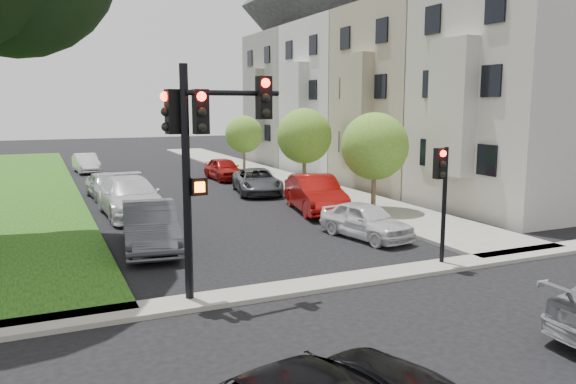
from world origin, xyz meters
name	(u,v)px	position (x,y,z in m)	size (l,w,h in m)	color
ground	(378,309)	(0.00, 0.00, 0.00)	(140.00, 140.00, 0.00)	black
sidewalk_right	(264,174)	(6.75, 24.00, 0.06)	(3.50, 44.00, 0.12)	slate
sidewalk_cross	(335,282)	(0.00, 2.00, 0.06)	(60.00, 1.00, 0.12)	slate
house_a	(525,50)	(12.45, 8.00, 6.93)	(7.70, 7.55, 15.97)	#9D9D9D
house_b	(417,62)	(12.45, 15.50, 6.93)	(7.70, 7.55, 15.97)	gray
house_c	(348,69)	(12.45, 23.00, 6.93)	(7.70, 7.55, 15.97)	#A5A39E
house_d	(300,74)	(12.45, 30.50, 6.93)	(7.70, 7.55, 15.97)	gray
small_tree_a	(375,146)	(6.20, 9.84, 2.86)	(2.87, 2.87, 4.30)	brown
small_tree_b	(304,136)	(6.20, 16.69, 2.95)	(2.95, 2.95, 4.43)	brown
small_tree_c	(244,134)	(6.20, 26.24, 2.57)	(2.57, 2.57, 3.86)	brown
traffic_signal_main	(204,140)	(-3.36, 2.24, 3.82)	(2.71, 0.71, 5.53)	black
traffic_signal_secondary	(442,184)	(3.51, 2.19, 2.40)	(0.43, 0.35, 3.45)	black
car_parked_0	(366,220)	(3.41, 5.99, 0.64)	(1.50, 3.73, 1.27)	silver
car_parked_1	(315,194)	(4.00, 11.01, 0.80)	(1.69, 4.85, 1.60)	maroon
car_parked_2	(257,181)	(3.51, 16.78, 0.65)	(2.16, 4.68, 1.30)	#3F4247
car_parked_3	(224,169)	(3.56, 22.60, 0.68)	(1.61, 4.00, 1.36)	maroon
car_parked_5	(150,227)	(-3.73, 7.47, 0.77)	(1.62, 4.65, 1.53)	#3F4247
car_parked_6	(131,197)	(-3.43, 13.42, 0.80)	(2.25, 5.54, 1.61)	silver
car_parked_7	(105,185)	(-3.88, 18.66, 0.65)	(1.53, 3.79, 1.29)	#999BA0
car_parked_9	(86,163)	(-3.87, 30.08, 0.64)	(1.36, 3.91, 1.29)	silver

